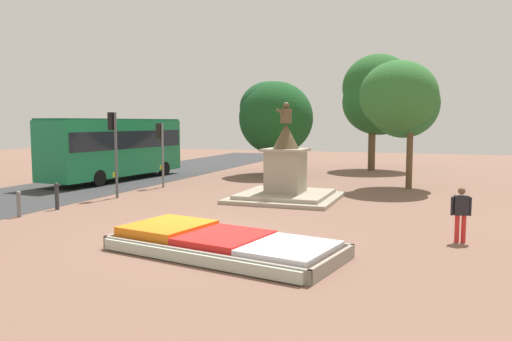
{
  "coord_description": "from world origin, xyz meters",
  "views": [
    {
      "loc": [
        6.99,
        -13.27,
        3.42
      ],
      "look_at": [
        0.81,
        3.74,
        1.66
      ],
      "focal_mm": 35.0,
      "sensor_mm": 36.0,
      "label": 1
    }
  ],
  "objects_px": {
    "traffic_light_mid_block": "(114,139)",
    "traffic_light_far_corner": "(161,143)",
    "statue_monument": "(286,177)",
    "city_bus": "(116,145)",
    "pedestrian_near_planter": "(461,211)",
    "flower_planter": "(219,244)",
    "kerb_bollard_north": "(57,195)",
    "kerb_bollard_mid_b": "(19,203)"
  },
  "relations": [
    {
      "from": "pedestrian_near_planter",
      "to": "flower_planter",
      "type": "bearing_deg",
      "value": -150.32
    },
    {
      "from": "traffic_light_far_corner",
      "to": "statue_monument",
      "type": "bearing_deg",
      "value": -13.55
    },
    {
      "from": "city_bus",
      "to": "traffic_light_mid_block",
      "type": "bearing_deg",
      "value": -54.92
    },
    {
      "from": "statue_monument",
      "to": "city_bus",
      "type": "bearing_deg",
      "value": 162.48
    },
    {
      "from": "flower_planter",
      "to": "traffic_light_mid_block",
      "type": "height_order",
      "value": "traffic_light_mid_block"
    },
    {
      "from": "traffic_light_mid_block",
      "to": "traffic_light_far_corner",
      "type": "height_order",
      "value": "traffic_light_mid_block"
    },
    {
      "from": "statue_monument",
      "to": "traffic_light_far_corner",
      "type": "height_order",
      "value": "statue_monument"
    },
    {
      "from": "traffic_light_far_corner",
      "to": "traffic_light_mid_block",
      "type": "bearing_deg",
      "value": -91.05
    },
    {
      "from": "city_bus",
      "to": "kerb_bollard_mid_b",
      "type": "bearing_deg",
      "value": -71.78
    },
    {
      "from": "traffic_light_far_corner",
      "to": "city_bus",
      "type": "distance_m",
      "value": 4.52
    },
    {
      "from": "kerb_bollard_north",
      "to": "traffic_light_mid_block",
      "type": "bearing_deg",
      "value": 84.99
    },
    {
      "from": "traffic_light_mid_block",
      "to": "pedestrian_near_planter",
      "type": "bearing_deg",
      "value": -14.57
    },
    {
      "from": "traffic_light_mid_block",
      "to": "pedestrian_near_planter",
      "type": "xyz_separation_m",
      "value": [
        14.34,
        -3.73,
        -1.74
      ]
    },
    {
      "from": "pedestrian_near_planter",
      "to": "kerb_bollard_north",
      "type": "bearing_deg",
      "value": 178.6
    },
    {
      "from": "kerb_bollard_mid_b",
      "to": "kerb_bollard_north",
      "type": "height_order",
      "value": "kerb_bollard_north"
    },
    {
      "from": "kerb_bollard_mid_b",
      "to": "city_bus",
      "type": "bearing_deg",
      "value": 108.22
    },
    {
      "from": "traffic_light_mid_block",
      "to": "kerb_bollard_north",
      "type": "distance_m",
      "value": 3.97
    },
    {
      "from": "traffic_light_far_corner",
      "to": "kerb_bollard_north",
      "type": "height_order",
      "value": "traffic_light_far_corner"
    },
    {
      "from": "kerb_bollard_mid_b",
      "to": "kerb_bollard_north",
      "type": "relative_size",
      "value": 0.89
    },
    {
      "from": "traffic_light_far_corner",
      "to": "kerb_bollard_north",
      "type": "distance_m",
      "value": 7.5
    },
    {
      "from": "traffic_light_far_corner",
      "to": "flower_planter",
      "type": "bearing_deg",
      "value": -53.17
    },
    {
      "from": "statue_monument",
      "to": "city_bus",
      "type": "xyz_separation_m",
      "value": [
        -11.45,
        3.61,
        1.08
      ]
    },
    {
      "from": "statue_monument",
      "to": "flower_planter",
      "type": "bearing_deg",
      "value": -84.16
    },
    {
      "from": "flower_planter",
      "to": "statue_monument",
      "type": "height_order",
      "value": "statue_monument"
    },
    {
      "from": "statue_monument",
      "to": "traffic_light_far_corner",
      "type": "bearing_deg",
      "value": 166.45
    },
    {
      "from": "city_bus",
      "to": "pedestrian_near_planter",
      "type": "relative_size",
      "value": 6.4
    },
    {
      "from": "traffic_light_mid_block",
      "to": "kerb_bollard_mid_b",
      "type": "relative_size",
      "value": 4.03
    },
    {
      "from": "traffic_light_mid_block",
      "to": "traffic_light_far_corner",
      "type": "relative_size",
      "value": 1.15
    },
    {
      "from": "pedestrian_near_planter",
      "to": "kerb_bollard_mid_b",
      "type": "height_order",
      "value": "pedestrian_near_planter"
    },
    {
      "from": "flower_planter",
      "to": "traffic_light_far_corner",
      "type": "height_order",
      "value": "traffic_light_far_corner"
    },
    {
      "from": "kerb_bollard_north",
      "to": "city_bus",
      "type": "bearing_deg",
      "value": 112.34
    },
    {
      "from": "statue_monument",
      "to": "kerb_bollard_north",
      "type": "relative_size",
      "value": 4.25
    },
    {
      "from": "flower_planter",
      "to": "pedestrian_near_planter",
      "type": "distance_m",
      "value": 6.93
    },
    {
      "from": "traffic_light_mid_block",
      "to": "kerb_bollard_mid_b",
      "type": "xyz_separation_m",
      "value": [
        -0.48,
        -5.07,
        -2.14
      ]
    },
    {
      "from": "city_bus",
      "to": "statue_monument",
      "type": "bearing_deg",
      "value": -17.52
    },
    {
      "from": "pedestrian_near_planter",
      "to": "kerb_bollard_mid_b",
      "type": "bearing_deg",
      "value": -174.81
    },
    {
      "from": "statue_monument",
      "to": "city_bus",
      "type": "relative_size",
      "value": 0.45
    },
    {
      "from": "city_bus",
      "to": "kerb_bollard_mid_b",
      "type": "height_order",
      "value": "city_bus"
    },
    {
      "from": "pedestrian_near_planter",
      "to": "kerb_bollard_north",
      "type": "relative_size",
      "value": 1.47
    },
    {
      "from": "traffic_light_far_corner",
      "to": "kerb_bollard_north",
      "type": "bearing_deg",
      "value": -92.88
    },
    {
      "from": "traffic_light_mid_block",
      "to": "pedestrian_near_planter",
      "type": "height_order",
      "value": "traffic_light_mid_block"
    },
    {
      "from": "traffic_light_mid_block",
      "to": "traffic_light_far_corner",
      "type": "distance_m",
      "value": 3.93
    }
  ]
}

